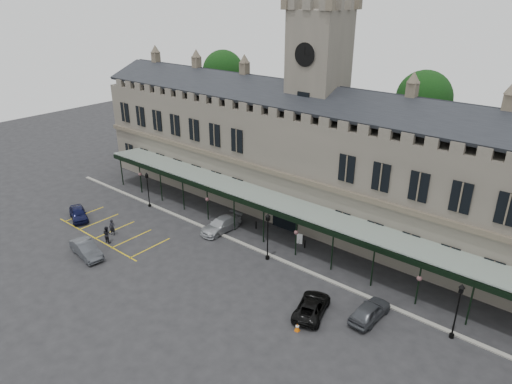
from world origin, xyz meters
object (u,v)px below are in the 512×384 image
Objects in this scene: clock_tower at (317,101)px; car_left_a at (78,214)px; person_b at (107,234)px; lamp_post_mid at (268,232)px; station_building at (313,161)px; car_taxi at (221,225)px; traffic_cone at (297,327)px; car_left_b at (86,249)px; car_van at (312,306)px; lamp_post_right at (458,306)px; car_right_a at (370,311)px; sign_board at (299,239)px; person_a at (112,227)px; lamp_post_left at (148,186)px.

car_left_a is (-19.30, -18.07, -12.41)m from clock_tower.
car_left_a is 2.32× the size of person_b.
station_building is at bearing 102.04° from lamp_post_mid.
traffic_cone is at bearing -24.88° from car_taxi.
traffic_cone is 0.14× the size of car_left_b.
car_van is (15.07, -5.39, -0.08)m from car_taxi.
clock_tower is 5.24× the size of lamp_post_right.
person_b is at bearing -176.66° from traffic_cone.
lamp_post_mid is 11.91m from car_right_a.
sign_board is 0.63× the size of person_a.
sign_board is 12.53m from car_right_a.
station_building reaches higher than sign_board.
lamp_post_right is 2.67× the size of person_b.
lamp_post_right reaches higher than car_left_a.
car_left_b reaches higher than sign_board.
car_left_b is 4.44m from person_a.
sign_board is 19.62m from person_b.
lamp_post_left is 18.21m from lamp_post_mid.
car_right_a is 2.43× the size of person_b.
sign_board is at bearing -40.86° from car_left_a.
car_left_a is 0.96× the size of car_right_a.
car_taxi is 1.08× the size of car_van.
clock_tower reaches higher than car_right_a.
traffic_cone is (8.03, -6.54, -2.59)m from lamp_post_mid.
lamp_post_mid reaches higher than sign_board.
car_taxi is (-15.38, 7.84, 0.41)m from traffic_cone.
car_van reaches higher than sign_board.
traffic_cone is 0.16× the size of car_left_a.
clock_tower is 24.16m from traffic_cone.
person_a is (6.10, 0.31, 0.19)m from car_left_a.
lamp_post_left is 1.06× the size of car_left_a.
person_b reaches higher than car_taxi.
clock_tower is at bearing -130.70° from person_b.
person_a is (2.65, -6.92, -1.70)m from lamp_post_left.
person_a is at bearing -64.86° from car_left_a.
person_b is (0.90, -1.22, -0.00)m from person_a.
car_van is at bearing -62.20° from car_left_a.
clock_tower is 15.28m from lamp_post_mid.
clock_tower is 22.67m from car_right_a.
station_building is 2.42× the size of clock_tower.
person_a is at bearing -168.32° from lamp_post_right.
clock_tower is 21.89m from lamp_post_left.
station_building is 12.89× the size of car_van.
person_a is at bearing -61.45° from person_b.
station_building is at bearing -24.79° from car_left_a.
station_building is 19.08m from car_van.
lamp_post_right is at bearing -57.43° from car_left_a.
car_taxi is 2.82× the size of person_a.
lamp_post_left is 35.48m from lamp_post_right.
car_van reaches higher than traffic_cone.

